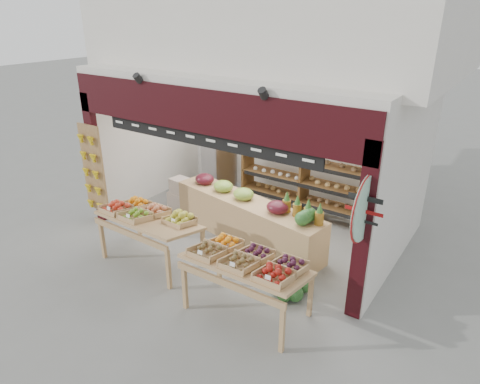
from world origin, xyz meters
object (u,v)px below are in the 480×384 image
(display_table_left, at_px, (146,216))
(display_table_right, at_px, (247,261))
(watermelon_pile, at_px, (289,283))
(cardboard_stack, at_px, (189,201))
(mid_counter, at_px, (247,218))
(back_shelving, at_px, (305,164))
(refrigerator, at_px, (218,159))

(display_table_left, relative_size, display_table_right, 0.99)
(watermelon_pile, bearing_deg, cardboard_stack, 157.18)
(display_table_right, height_order, watermelon_pile, display_table_right)
(cardboard_stack, relative_size, mid_counter, 0.31)
(back_shelving, relative_size, cardboard_stack, 2.77)
(watermelon_pile, bearing_deg, display_table_left, -168.69)
(cardboard_stack, bearing_deg, display_table_right, -35.90)
(refrigerator, bearing_deg, cardboard_stack, -67.46)
(cardboard_stack, xyz_separation_m, display_table_left, (0.64, -1.83, 0.57))
(refrigerator, xyz_separation_m, display_table_left, (0.80, -3.08, -0.00))
(back_shelving, distance_m, mid_counter, 1.81)
(back_shelving, relative_size, watermelon_pile, 4.63)
(refrigerator, xyz_separation_m, display_table_right, (3.03, -3.33, 0.02))
(watermelon_pile, bearing_deg, refrigerator, 142.14)
(back_shelving, relative_size, display_table_left, 1.68)
(back_shelving, height_order, display_table_right, back_shelving)
(display_table_right, bearing_deg, display_table_left, 173.76)
(back_shelving, height_order, refrigerator, back_shelving)
(refrigerator, height_order, display_table_left, refrigerator)
(back_shelving, bearing_deg, cardboard_stack, -146.68)
(mid_counter, xyz_separation_m, display_table_left, (-1.04, -1.55, 0.39))
(watermelon_pile, bearing_deg, back_shelving, 112.47)
(back_shelving, distance_m, display_table_left, 3.49)
(cardboard_stack, height_order, mid_counter, mid_counter)
(back_shelving, height_order, display_table_left, back_shelving)
(refrigerator, bearing_deg, mid_counter, -24.38)
(cardboard_stack, bearing_deg, mid_counter, -9.70)
(mid_counter, relative_size, watermelon_pile, 5.33)
(refrigerator, bearing_deg, watermelon_pile, -22.35)
(refrigerator, distance_m, display_table_left, 3.18)
(back_shelving, height_order, cardboard_stack, back_shelving)
(display_table_right, relative_size, watermelon_pile, 2.78)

